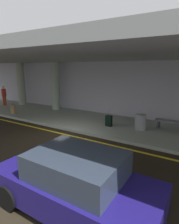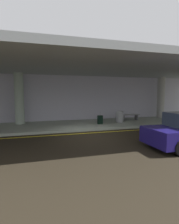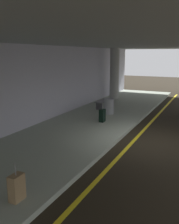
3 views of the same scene
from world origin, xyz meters
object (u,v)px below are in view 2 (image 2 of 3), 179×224
support_column_left_mid (19,99)px  support_column_center (161,98)px  suitcase_upright_secondary (100,120)px  trash_bin_steel (120,117)px  bench_metal (130,116)px

support_column_left_mid → support_column_center: (12.00, 0.00, 0.00)m
support_column_center → suitcase_upright_secondary: support_column_center is taller
support_column_center → suitcase_upright_secondary: bearing=-164.5°
support_column_center → trash_bin_steel: 5.19m
bench_metal → trash_bin_steel: bearing=-146.7°
support_column_left_mid → suitcase_upright_secondary: support_column_left_mid is taller
support_column_center → suitcase_upright_secondary: 6.89m
support_column_center → suitcase_upright_secondary: (-6.48, -1.79, -1.51)m
support_column_left_mid → trash_bin_steel: 7.51m
support_column_left_mid → trash_bin_steel: size_ratio=4.29×
support_column_left_mid → trash_bin_steel: support_column_left_mid is taller
suitcase_upright_secondary → trash_bin_steel: size_ratio=1.06×
suitcase_upright_secondary → trash_bin_steel: (1.70, 0.32, 0.11)m
support_column_left_mid → bench_metal: 8.73m
bench_metal → trash_bin_steel: trash_bin_steel is taller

